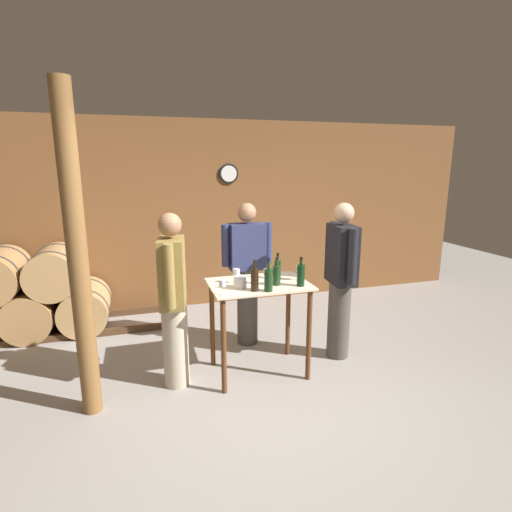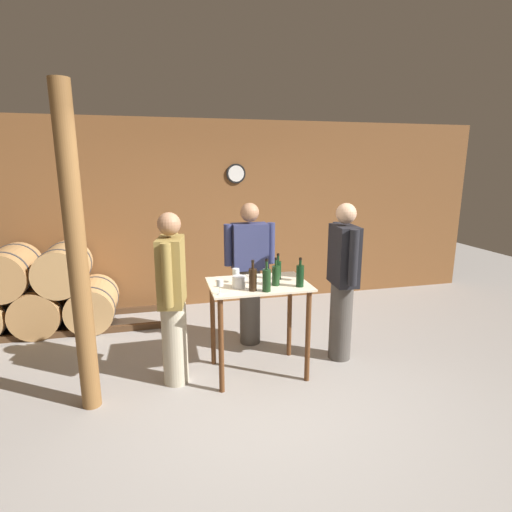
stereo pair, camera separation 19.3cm
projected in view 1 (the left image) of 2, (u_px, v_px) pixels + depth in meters
name	position (u px, v px, depth m)	size (l,w,h in m)	color
ground_plane	(266.00, 395.00, 3.68)	(14.00, 14.00, 0.00)	#9E9993
back_wall	(210.00, 215.00, 5.85)	(8.40, 0.08, 2.70)	brown
barrel_rack	(30.00, 297.00, 4.91)	(3.21, 0.82, 1.10)	#4C331E
tasting_table	(259.00, 303.00, 3.93)	(0.96, 0.67, 0.95)	beige
wooden_post	(78.00, 258.00, 3.15)	(0.16, 0.16, 2.70)	brown
wine_bottle_far_left	(255.00, 279.00, 3.63)	(0.07, 0.07, 0.29)	black
wine_bottle_left	(269.00, 279.00, 3.62)	(0.08, 0.08, 0.30)	#193819
wine_bottle_center	(277.00, 275.00, 3.81)	(0.07, 0.07, 0.27)	#193819
wine_bottle_right	(278.00, 269.00, 4.01)	(0.07, 0.07, 0.26)	black
wine_bottle_far_right	(301.00, 275.00, 3.78)	(0.07, 0.07, 0.28)	black
wine_glass_near_left	(222.00, 284.00, 3.52)	(0.06, 0.06, 0.14)	silver
wine_glass_near_center	(236.00, 272.00, 3.87)	(0.07, 0.07, 0.14)	silver
wine_glass_near_right	(267.00, 273.00, 3.83)	(0.06, 0.06, 0.15)	silver
wine_glass_far_side	(300.00, 269.00, 3.96)	(0.07, 0.07, 0.15)	silver
ice_bucket	(240.00, 282.00, 3.73)	(0.12, 0.12, 0.11)	silver
person_host	(173.00, 298.00, 3.67)	(0.29, 0.58, 1.66)	#B7AD93
person_visitor_with_scarf	(247.00, 271.00, 4.58)	(0.59, 0.24, 1.66)	#4C4742
person_visitor_bearded	(341.00, 278.00, 4.24)	(0.25, 0.59, 1.70)	#4C4742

